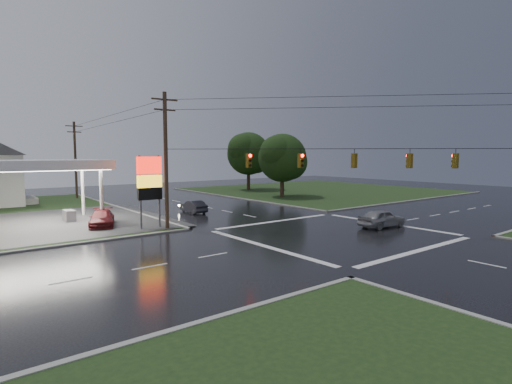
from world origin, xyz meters
TOP-DOWN VIEW (x-y plane):
  - ground at (0.00, 0.00)m, footprint 120.00×120.00m
  - grass_ne at (26.00, 26.00)m, footprint 36.00×36.00m
  - pylon_sign at (-10.50, 10.50)m, footprint 2.00×0.35m
  - utility_pole_nw at (-9.50, 9.50)m, footprint 2.20×0.32m
  - utility_pole_n at (-9.50, 38.00)m, footprint 2.20×0.32m
  - traffic_signals at (0.02, -0.02)m, footprint 26.87×26.87m
  - tree_ne_near at (14.14, 21.99)m, footprint 7.99×6.80m
  - tree_ne_far at (17.15, 33.99)m, footprint 8.46×7.20m
  - car_north at (-3.33, 16.35)m, footprint 1.51×3.99m
  - car_crossing at (5.09, -0.67)m, footprint 4.59×2.18m
  - car_pump at (-13.33, 14.00)m, footprint 3.39×5.09m

SIDE VIEW (x-z plane):
  - ground at x=0.00m, z-range 0.00..0.00m
  - grass_ne at x=26.00m, z-range 0.00..0.08m
  - car_north at x=-3.33m, z-range 0.00..1.30m
  - car_pump at x=-13.33m, z-range 0.00..1.37m
  - car_crossing at x=5.09m, z-range 0.00..1.51m
  - pylon_sign at x=-10.50m, z-range 1.01..7.01m
  - utility_pole_n at x=-9.50m, z-range 0.22..10.72m
  - tree_ne_near at x=14.14m, z-range 1.07..10.05m
  - utility_pole_nw at x=-9.50m, z-range 0.22..11.22m
  - tree_ne_far at x=17.15m, z-range 1.28..11.08m
  - traffic_signals at x=0.02m, z-range 5.75..7.22m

